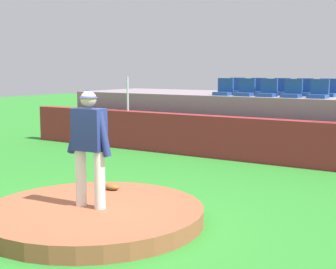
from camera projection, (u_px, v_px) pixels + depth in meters
name	position (u px, v px, depth m)	size (l,w,h in m)	color
ground_plane	(94.00, 222.00, 7.65)	(60.00, 60.00, 0.00)	#2C832A
pitchers_mound	(94.00, 215.00, 7.64)	(3.44, 3.44, 0.25)	#955234
pitcher	(89.00, 139.00, 7.48)	(0.83, 0.30, 1.84)	white
baseball	(80.00, 192.00, 8.40)	(0.07, 0.07, 0.07)	white
fielding_glove	(112.00, 187.00, 8.70)	(0.30, 0.20, 0.11)	brown
brick_barrier	(250.00, 140.00, 12.71)	(15.23, 0.40, 1.14)	maroon
fence_post_left	(128.00, 94.00, 14.71)	(0.06, 0.06, 1.03)	silver
bleacher_platform	(282.00, 122.00, 14.65)	(13.42, 3.38, 1.63)	gray
stadium_chair_0	(224.00, 90.00, 14.29)	(0.48, 0.44, 0.50)	navy
stadium_chair_1	(246.00, 91.00, 13.91)	(0.48, 0.44, 0.50)	navy
stadium_chair_2	(268.00, 91.00, 13.56)	(0.48, 0.44, 0.50)	navy
stadium_chair_3	(292.00, 92.00, 13.17)	(0.48, 0.44, 0.50)	navy
stadium_chair_4	(319.00, 92.00, 12.84)	(0.48, 0.44, 0.50)	navy
stadium_chair_5	(236.00, 89.00, 15.08)	(0.48, 0.44, 0.50)	navy
stadium_chair_6	(258.00, 89.00, 14.67)	(0.48, 0.44, 0.50)	navy
stadium_chair_7	(281.00, 90.00, 14.32)	(0.48, 0.44, 0.50)	navy
stadium_chair_8	(304.00, 90.00, 13.93)	(0.48, 0.44, 0.50)	navy
stadium_chair_9	(328.00, 91.00, 13.58)	(0.48, 0.44, 0.50)	navy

